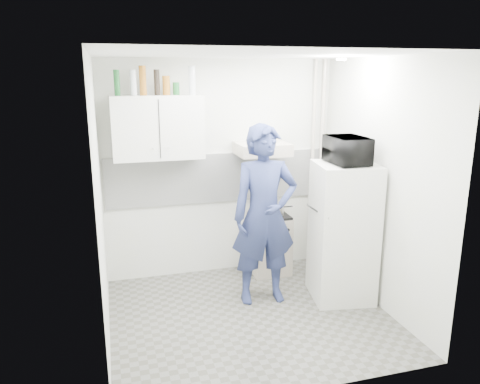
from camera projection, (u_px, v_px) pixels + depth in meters
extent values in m
plane|color=#575752|center=(250.00, 316.00, 4.83)|extent=(2.80, 2.80, 0.00)
plane|color=white|center=(252.00, 54.00, 4.19)|extent=(2.80, 2.80, 0.00)
plane|color=silver|center=(220.00, 169.00, 5.68)|extent=(2.80, 0.00, 2.80)
plane|color=silver|center=(100.00, 205.00, 4.14)|extent=(0.00, 2.60, 2.60)
plane|color=silver|center=(378.00, 185.00, 4.88)|extent=(0.00, 2.60, 2.60)
imported|color=navy|center=(264.00, 215.00, 4.96)|extent=(0.73, 0.50, 1.94)
cube|color=#B7AC99|center=(269.00, 244.00, 5.82)|extent=(0.45, 0.45, 0.73)
cube|color=silver|center=(343.00, 232.00, 5.08)|extent=(0.72, 0.72, 1.51)
cube|color=black|center=(270.00, 215.00, 5.73)|extent=(0.44, 0.44, 0.03)
cylinder|color=silver|center=(276.00, 210.00, 5.70)|extent=(0.20, 0.20, 0.11)
imported|color=black|center=(348.00, 150.00, 4.86)|extent=(0.52, 0.35, 0.28)
cylinder|color=#144C1E|center=(117.00, 83.00, 4.95)|extent=(0.06, 0.06, 0.27)
cylinder|color=#B2B7BC|center=(133.00, 83.00, 4.99)|extent=(0.07, 0.07, 0.27)
cylinder|color=brown|center=(143.00, 81.00, 5.01)|extent=(0.08, 0.08, 0.31)
cylinder|color=black|center=(157.00, 82.00, 5.06)|extent=(0.06, 0.06, 0.27)
cylinder|color=brown|center=(166.00, 85.00, 5.09)|extent=(0.08, 0.08, 0.21)
cylinder|color=#144C1E|center=(176.00, 89.00, 5.13)|extent=(0.07, 0.07, 0.14)
cylinder|color=#B2B7BC|center=(192.00, 80.00, 5.16)|extent=(0.08, 0.08, 0.31)
cube|color=silver|center=(158.00, 127.00, 5.18)|extent=(1.00, 0.35, 0.70)
cube|color=#B7AC99|center=(262.00, 149.00, 5.50)|extent=(0.60, 0.50, 0.14)
cube|color=white|center=(221.00, 178.00, 5.69)|extent=(2.74, 0.03, 0.60)
cylinder|color=#B7AC99|center=(321.00, 165.00, 5.95)|extent=(0.05, 0.05, 2.60)
cylinder|color=#B7AC99|center=(312.00, 165.00, 5.92)|extent=(0.04, 0.04, 2.60)
cylinder|color=white|center=(341.00, 59.00, 4.65)|extent=(0.10, 0.10, 0.02)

